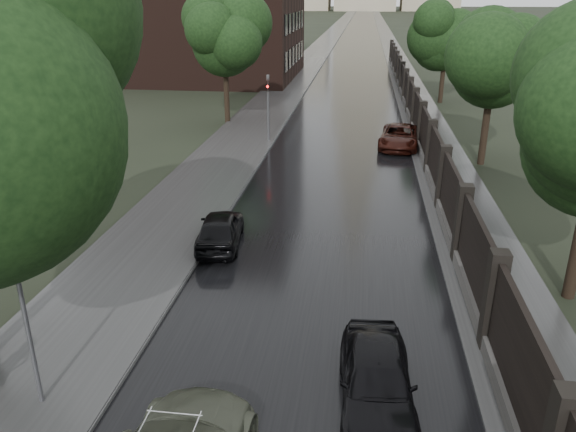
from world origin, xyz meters
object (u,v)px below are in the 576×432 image
Objects in this scene: lamp_post at (22,299)px; traffic_light at (268,103)px; tree_left_far at (225,44)px; car_right_near at (377,379)px; tree_right_c at (446,40)px; hatchback_left at (220,229)px; tree_right_b at (493,68)px; car_right_far at (399,137)px.

traffic_light is (1.10, 23.49, -0.27)m from lamp_post.
tree_left_far is 1.88× the size of car_right_near.
tree_right_c reaches higher than car_right_near.
traffic_light is 14.87m from hatchback_left.
tree_right_c is at bearing 90.00° from tree_right_b.
lamp_post reaches higher than traffic_light.
tree_left_far is at bearing 152.70° from tree_right_b.
tree_left_far is 1.05× the size of tree_right_c.
car_right_far is (-4.10, -15.13, -4.30)m from tree_right_c.
tree_right_b is 16.74m from hatchback_left.
hatchback_left is at bearing 122.04° from car_right_near.
tree_left_far is 29.52m from car_right_near.
tree_right_c is (0.00, 18.00, 0.00)m from tree_right_b.
car_right_near reaches higher than car_right_far.
tree_right_b is at bearing -139.79° from hatchback_left.
lamp_post is 23.52m from traffic_light.
tree_left_far reaches higher than car_right_far.
lamp_post is 7.51m from car_right_near.
hatchback_left is (-11.10, -29.76, -4.33)m from tree_right_c.
car_right_far is (1.63, 22.35, -0.02)m from car_right_near.
traffic_light is 23.34m from car_right_near.
car_right_near is at bearing -74.89° from traffic_light.
tree_left_far is 1.05× the size of tree_right_b.
lamp_post reaches higher than car_right_near.
tree_right_b is at bearing -27.30° from tree_left_far.
lamp_post is (2.60, -28.50, -2.57)m from tree_left_far.
tree_left_far is 17.45m from tree_right_b.
car_right_near is at bearing -106.39° from tree_right_b.
tree_left_far is 13.32m from car_right_far.
lamp_post is 9.16m from hatchback_left.
hatchback_left is at bearing -110.46° from tree_right_c.
tree_right_c is 40.67m from lamp_post.
lamp_post is 1.40× the size of hatchback_left.
tree_left_far is 18.45m from tree_right_c.
traffic_light is at bearing -174.14° from car_right_far.
hatchback_left is (4.40, -19.76, -4.62)m from tree_left_far.
car_right_near is (9.77, -27.48, -4.57)m from tree_left_far.
tree_left_far is at bearing 126.47° from traffic_light.
traffic_light is at bearing 87.32° from lamp_post.
tree_left_far is at bearing 162.57° from car_right_far.
traffic_light is 1.02× the size of car_right_near.
tree_right_b is at bearing -28.17° from car_right_far.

